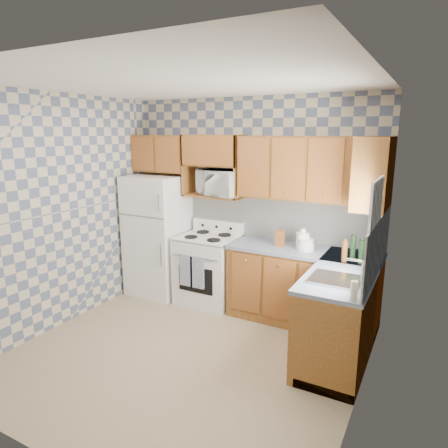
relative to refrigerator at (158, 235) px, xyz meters
The scene contains 30 objects.
floor 1.97m from the refrigerator, 44.43° to the right, with size 3.40×3.40×0.00m, color #917B5E.
back_wall 1.42m from the refrigerator, 15.35° to the left, with size 3.40×0.02×2.70m, color slate.
right_wall 3.27m from the refrigerator, 22.79° to the right, with size 0.02×3.20×2.70m, color slate.
backsplash_back 1.75m from the refrigerator, 11.47° to the left, with size 2.60×0.01×0.56m, color silver.
backsplash_right 3.02m from the refrigerator, ahead, with size 0.01×1.60×0.56m, color silver.
refrigerator is the anchor object (origin of this frame).
stove_body 0.89m from the refrigerator, ahead, with size 0.76×0.65×0.90m, color white.
cooktop 0.81m from the refrigerator, ahead, with size 0.76×0.65×0.03m, color silver.
backguard 0.87m from the refrigerator, 20.44° to the left, with size 0.76×0.08×0.17m, color white.
dish_towel_left 0.81m from the refrigerator, 25.22° to the right, with size 0.19×0.03×0.41m, color navy.
dish_towel_right 0.96m from the refrigerator, 20.77° to the right, with size 0.19×0.03×0.41m, color navy.
base_cabinets_back 2.14m from the refrigerator, ahead, with size 1.75×0.60×0.88m, color brown.
base_cabinets_right 2.74m from the refrigerator, ahead, with size 0.60×1.60×0.88m, color brown.
countertop_back 2.10m from the refrigerator, ahead, with size 1.77×0.63×0.04m, color slate.
countertop_right 2.71m from the refrigerator, ahead, with size 0.63×1.60×0.04m, color slate.
upper_cabinets_back 2.34m from the refrigerator, ahead, with size 1.75×0.33×0.74m, color brown.
upper_cabinets_fridge 1.15m from the refrigerator, 94.64° to the left, with size 0.82×0.33×0.50m, color brown.
upper_cabinets_right 2.99m from the refrigerator, ahead, with size 0.33×0.70×0.74m, color brown.
microwave_shelf 1.02m from the refrigerator, 12.94° to the left, with size 0.80×0.33×0.03m, color brown.
microwave 1.22m from the refrigerator, 12.22° to the left, with size 0.61×0.41×0.34m, color white.
sink 2.79m from the refrigerator, 16.65° to the right, with size 0.48×0.40×0.03m, color #B7B7BC.
window 3.13m from the refrigerator, 15.12° to the right, with size 0.02×0.66×0.86m, color white.
bottle_0 2.70m from the refrigerator, ahead, with size 0.06×0.06×0.28m, color black.
bottle_1 2.80m from the refrigerator, ahead, with size 0.06×0.06×0.26m, color black.
bottle_2 2.84m from the refrigerator, ahead, with size 0.06×0.06×0.24m, color #5C3415.
bottle_3 2.63m from the refrigerator, ahead, with size 0.06×0.06×0.22m, color #5C3415.
knife_block 1.81m from the refrigerator, ahead, with size 0.09×0.09×0.20m, color brown.
electric_kettle 2.08m from the refrigerator, ahead, with size 0.15×0.15×0.19m, color white.
food_containers 2.13m from the refrigerator, ahead, with size 0.20×0.20×0.14m, color silver, non-canonical shape.
soap_bottle 3.14m from the refrigerator, 22.51° to the right, with size 0.06×0.06×0.17m, color silver.
Camera 1 is at (2.12, -3.12, 2.26)m, focal length 32.00 mm.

